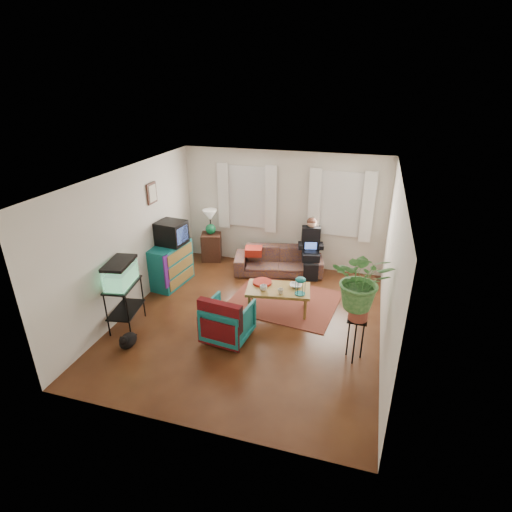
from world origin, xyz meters
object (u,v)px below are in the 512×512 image
(side_table, at_px, (212,247))
(dresser, at_px, (171,265))
(sofa, at_px, (279,257))
(aquarium_stand, at_px, (126,305))
(armchair, at_px, (228,319))
(coffee_table, at_px, (278,300))
(plant_stand, at_px, (355,339))

(side_table, bearing_deg, dresser, -103.75)
(sofa, distance_m, side_table, 1.70)
(aquarium_stand, bearing_deg, side_table, 73.55)
(armchair, relative_size, coffee_table, 0.64)
(sofa, xyz_separation_m, coffee_table, (0.37, -1.58, -0.14))
(armchair, distance_m, coffee_table, 1.21)
(dresser, relative_size, aquarium_stand, 1.19)
(aquarium_stand, relative_size, coffee_table, 0.72)
(plant_stand, bearing_deg, coffee_table, 144.61)
(armchair, bearing_deg, aquarium_stand, 12.20)
(side_table, height_order, dresser, dresser)
(sofa, height_order, armchair, sofa)
(aquarium_stand, xyz_separation_m, plant_stand, (3.85, 0.19, -0.05))
(aquarium_stand, distance_m, coffee_table, 2.70)
(aquarium_stand, relative_size, plant_stand, 1.12)
(sofa, xyz_separation_m, plant_stand, (1.81, -2.61, -0.01))
(coffee_table, relative_size, plant_stand, 1.57)
(coffee_table, bearing_deg, side_table, 129.52)
(armchair, relative_size, plant_stand, 1.00)
(dresser, xyz_separation_m, plant_stand, (3.84, -1.45, -0.07))
(dresser, bearing_deg, side_table, 83.26)
(sofa, relative_size, coffee_table, 1.67)
(side_table, relative_size, armchair, 0.88)
(sofa, relative_size, plant_stand, 2.62)
(dresser, height_order, armchair, dresser)
(side_table, bearing_deg, sofa, -7.81)
(side_table, bearing_deg, coffee_table, -41.45)
(side_table, relative_size, plant_stand, 0.89)
(aquarium_stand, relative_size, armchair, 1.12)
(armchair, bearing_deg, coffee_table, -112.54)
(aquarium_stand, height_order, plant_stand, aquarium_stand)
(dresser, distance_m, aquarium_stand, 1.64)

